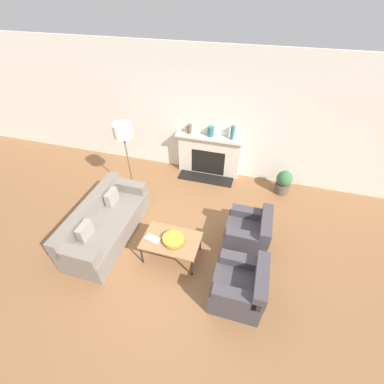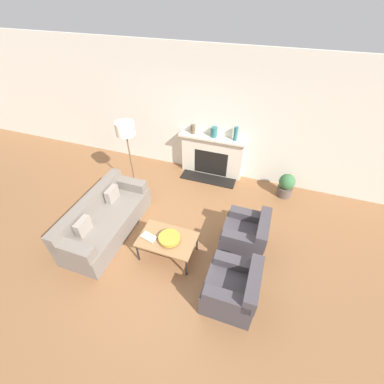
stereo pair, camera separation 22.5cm
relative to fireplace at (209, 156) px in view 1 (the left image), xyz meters
The scene contains 14 objects.
ground_plane 2.59m from the fireplace, 94.81° to the right, with size 18.00×18.00×0.00m, color brown.
wall_back 0.99m from the fireplace, 145.69° to the left, with size 18.00×0.06×2.90m.
fireplace is the anchor object (origin of this frame).
couch 2.89m from the fireplace, 118.90° to the right, with size 0.83×2.00×0.75m.
armchair_near 3.35m from the fireplace, 68.70° to the right, with size 0.76×0.78×0.75m.
armchair_far 2.38m from the fireplace, 59.25° to the right, with size 0.76×0.78×0.75m.
coffee_table 2.66m from the fireplace, 90.74° to the right, with size 0.97×0.63×0.44m.
bowl 2.67m from the fireplace, 89.69° to the right, with size 0.37×0.37×0.08m.
book 2.76m from the fireplace, 97.13° to the right, with size 0.31×0.21×0.02m.
floor_lamp 2.11m from the fireplace, 141.70° to the right, with size 0.39×0.39×1.68m.
mantel_vase_left 0.80m from the fireplace, behind, with size 0.11×0.11×0.21m.
mantel_vase_center_left 0.64m from the fireplace, 47.84° to the left, with size 0.14×0.14×0.23m.
mantel_vase_center_right 0.85m from the fireplace, ahead, with size 0.09×0.09×0.32m.
potted_plant 1.84m from the fireplace, ahead, with size 0.35×0.35×0.56m.
Camera 1 is at (1.29, -2.72, 3.87)m, focal length 24.00 mm.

